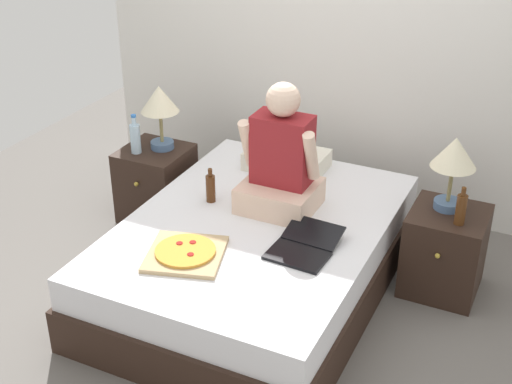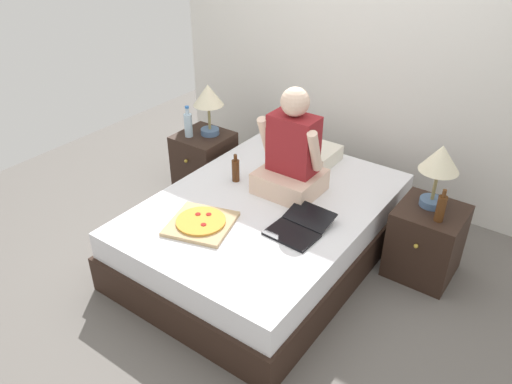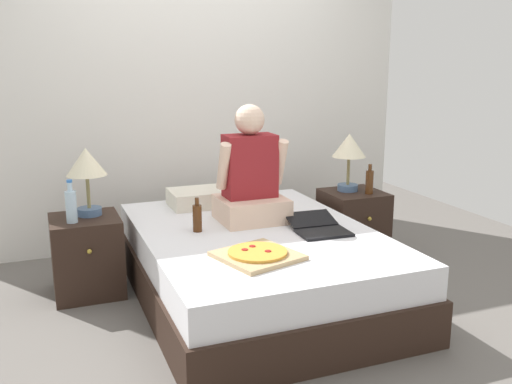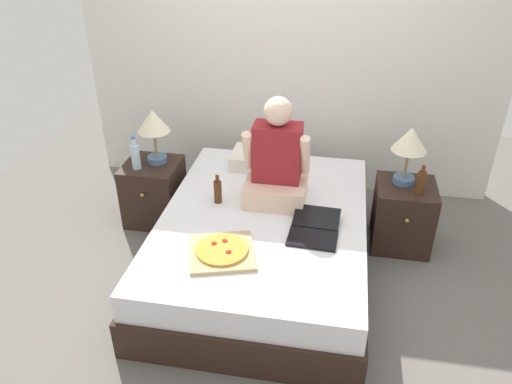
% 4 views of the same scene
% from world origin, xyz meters
% --- Properties ---
extents(ground_plane, '(5.67, 5.67, 0.00)m').
position_xyz_m(ground_plane, '(0.00, 0.00, 0.00)').
color(ground_plane, '#66605B').
extents(wall_back, '(3.67, 0.12, 2.50)m').
position_xyz_m(wall_back, '(0.00, 1.37, 1.25)').
color(wall_back, silver).
rests_on(wall_back, ground).
extents(bed, '(1.46, 2.03, 0.47)m').
position_xyz_m(bed, '(0.00, 0.00, 0.23)').
color(bed, black).
rests_on(bed, ground).
extents(nightstand_left, '(0.44, 0.47, 0.52)m').
position_xyz_m(nightstand_left, '(-1.01, 0.49, 0.26)').
color(nightstand_left, black).
rests_on(nightstand_left, ground).
extents(lamp_on_left_nightstand, '(0.26, 0.26, 0.45)m').
position_xyz_m(lamp_on_left_nightstand, '(-0.97, 0.54, 0.85)').
color(lamp_on_left_nightstand, '#4C6B93').
rests_on(lamp_on_left_nightstand, nightstand_left).
extents(water_bottle, '(0.07, 0.07, 0.28)m').
position_xyz_m(water_bottle, '(-1.09, 0.40, 0.64)').
color(water_bottle, silver).
rests_on(water_bottle, nightstand_left).
extents(nightstand_right, '(0.44, 0.47, 0.52)m').
position_xyz_m(nightstand_right, '(1.01, 0.49, 0.26)').
color(nightstand_right, black).
rests_on(nightstand_right, ground).
extents(lamp_on_right_nightstand, '(0.26, 0.26, 0.45)m').
position_xyz_m(lamp_on_right_nightstand, '(0.98, 0.54, 0.85)').
color(lamp_on_right_nightstand, '#4C6B93').
rests_on(lamp_on_right_nightstand, nightstand_right).
extents(beer_bottle, '(0.06, 0.06, 0.23)m').
position_xyz_m(beer_bottle, '(1.08, 0.39, 0.62)').
color(beer_bottle, '#512D14').
rests_on(beer_bottle, nightstand_right).
extents(pillow, '(0.52, 0.34, 0.12)m').
position_xyz_m(pillow, '(-0.12, 0.73, 0.53)').
color(pillow, silver).
rests_on(pillow, bed).
extents(person_seated, '(0.47, 0.40, 0.78)m').
position_xyz_m(person_seated, '(0.05, 0.24, 0.75)').
color(person_seated, beige).
rests_on(person_seated, bed).
extents(laptop, '(0.34, 0.43, 0.07)m').
position_xyz_m(laptop, '(0.36, -0.17, 0.49)').
color(laptop, black).
rests_on(laptop, bed).
extents(pizza_box, '(0.50, 0.50, 0.05)m').
position_xyz_m(pizza_box, '(-0.18, -0.49, 0.48)').
color(pizza_box, tan).
rests_on(pizza_box, bed).
extents(beer_bottle_on_bed, '(0.06, 0.06, 0.22)m').
position_xyz_m(beer_bottle_on_bed, '(-0.36, 0.11, 0.56)').
color(beer_bottle_on_bed, '#4C2811').
rests_on(beer_bottle_on_bed, bed).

